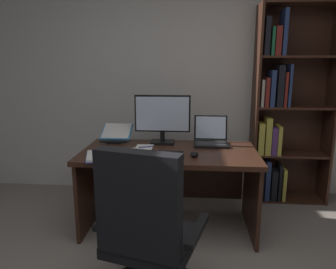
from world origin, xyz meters
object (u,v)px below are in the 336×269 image
Objects in this scene: bookshelf at (282,113)px; office_chair at (147,242)px; monitor at (162,119)px; laptop at (211,138)px; pen at (146,147)px; computer_mouse at (194,154)px; keyboard at (158,154)px; desk at (170,169)px; open_binder at (114,155)px; notepad at (144,148)px; reading_stand_with_book at (116,133)px.

bookshelf reaches higher than office_chair.
monitor is 0.49m from laptop.
bookshelf is at bearing 26.30° from pen.
office_chair is 1.33m from monitor.
laptop is (-0.75, -0.45, -0.18)m from bookshelf.
computer_mouse is at bearing -26.77° from pen.
office_chair reaches higher than keyboard.
monitor reaches higher than desk.
open_binder is at bearing -129.81° from pen.
computer_mouse is at bearing 86.90° from office_chair.
laptop reaches higher than notepad.
notepad is 1.50× the size of pen.
open_binder is at bearing -175.58° from computer_mouse.
computer_mouse is 0.65m from open_binder.
open_binder is (-0.35, -0.05, -0.00)m from keyboard.
desk is 0.74× the size of bookshelf.
reading_stand_with_book is at bearing 139.06° from notepad.
notepad is at bearing -161.07° from laptop.
pen is (0.33, -0.27, -0.06)m from reading_stand_with_book.
laptop is 0.62m from keyboard.
office_chair is 2.40× the size of keyboard.
pen is (-0.13, -0.20, -0.22)m from monitor.
bookshelf is 19.47× the size of computer_mouse.
bookshelf is 0.90m from laptop.
open_binder is 0.33m from notepad.
bookshelf is 6.46× the size of laptop.
pen is (0.02, 0.00, 0.01)m from notepad.
desk is 0.66m from reading_stand_with_book.
notepad is at bearing -126.13° from monitor.
pen is (-0.16, 1.03, 0.30)m from office_chair.
office_chair is at bearing -87.87° from keyboard.
desk is 0.30m from pen.
notepad is (-0.15, -0.20, -0.23)m from monitor.
open_binder is at bearing -171.80° from keyboard.
computer_mouse is at bearing -32.63° from reading_stand_with_book.
computer_mouse is 0.50m from notepad.
keyboard is at bearing -59.60° from pen.
monitor is 3.70× the size of pen.
laptop is at bearing 27.27° from desk.
bookshelf is 1.82m from open_binder.
keyboard is at bearing -55.79° from notepad.
reading_stand_with_book is at bearing 171.34° from monitor.
pen is at bearing 33.88° from open_binder.
open_binder is 2.47× the size of notepad.
laptop is at bearing 70.02° from computer_mouse.
computer_mouse reaches higher than keyboard.
computer_mouse is (-0.90, -0.87, -0.21)m from bookshelf.
monitor is at bearing 90.00° from keyboard.
reading_stand_with_book is (-1.66, -0.39, -0.16)m from bookshelf.
laptop is at bearing 86.35° from office_chair.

